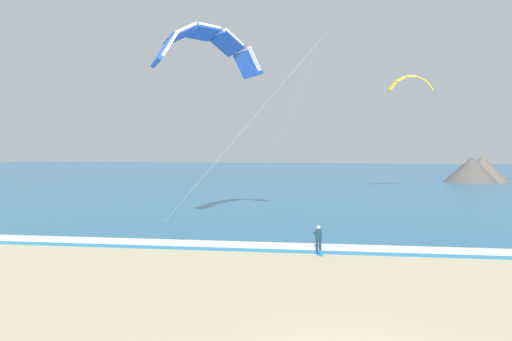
{
  "coord_description": "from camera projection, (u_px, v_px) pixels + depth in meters",
  "views": [
    {
      "loc": [
        -0.99,
        -14.09,
        6.64
      ],
      "look_at": [
        -5.51,
        18.9,
        4.69
      ],
      "focal_mm": 34.53,
      "sensor_mm": 36.0,
      "label": 1
    }
  ],
  "objects": [
    {
      "name": "surfboard",
      "position": [
        318.0,
        253.0,
        29.17
      ],
      "size": [
        0.78,
        1.47,
        0.09
      ],
      "color": "#239EC6",
      "rests_on": "ground"
    },
    {
      "name": "surf_foam",
      "position": [
        339.0,
        247.0,
        29.91
      ],
      "size": [
        200.0,
        1.76,
        0.04
      ],
      "primitive_type": "cube",
      "color": "white",
      "rests_on": "sea"
    },
    {
      "name": "kite_primary",
      "position": [
        207.0,
        45.0,
        35.82
      ],
      "size": [
        11.56,
        9.92,
        13.91
      ],
      "color": "blue"
    },
    {
      "name": "kite_distant",
      "position": [
        411.0,
        81.0,
        58.25
      ],
      "size": [
        5.29,
        1.29,
        1.88
      ],
      "color": "yellow"
    },
    {
      "name": "sea",
      "position": [
        329.0,
        178.0,
        88.26
      ],
      "size": [
        200.0,
        120.0,
        0.2
      ],
      "primitive_type": "cube",
      "color": "teal",
      "rests_on": "ground"
    },
    {
      "name": "headland_right",
      "position": [
        477.0,
        170.0,
        79.15
      ],
      "size": [
        10.71,
        10.1,
        4.35
      ],
      "color": "#665B51",
      "rests_on": "ground"
    },
    {
      "name": "kitesurfer",
      "position": [
        319.0,
        238.0,
        29.13
      ],
      "size": [
        0.61,
        0.6,
        1.69
      ],
      "color": "#143347",
      "rests_on": "ground"
    }
  ]
}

